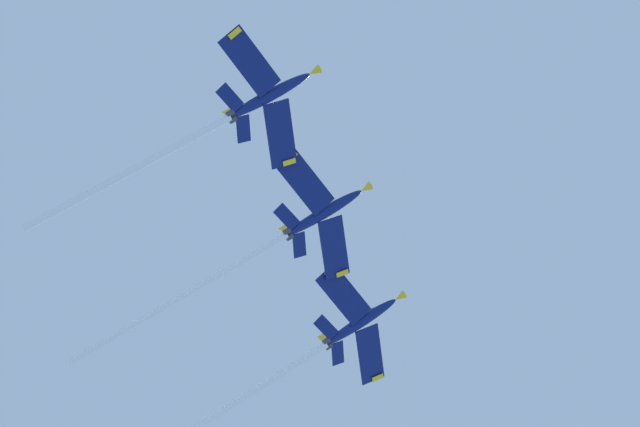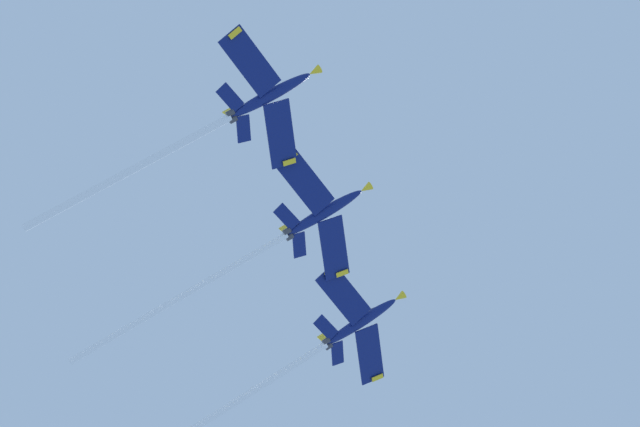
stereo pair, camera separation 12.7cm
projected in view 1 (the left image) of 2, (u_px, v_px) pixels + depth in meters
jet_inner_left at (306, 357)px, 174.46m from camera, size 41.21×20.11×22.44m
jet_centre at (276, 241)px, 167.41m from camera, size 41.96×20.12×21.11m
jet_inner_right at (218, 124)px, 158.73m from camera, size 38.60×20.11×19.96m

